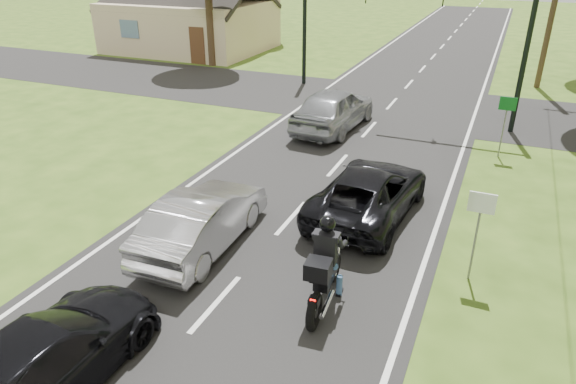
% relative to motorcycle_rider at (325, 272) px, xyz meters
% --- Properties ---
extents(ground, '(140.00, 140.00, 0.00)m').
position_rel_motorcycle_rider_xyz_m(ground, '(-2.04, -0.88, -0.80)').
color(ground, '#314D15').
rests_on(ground, ground).
extents(road, '(8.00, 100.00, 0.01)m').
position_rel_motorcycle_rider_xyz_m(road, '(-2.04, 9.12, -0.79)').
color(road, black).
rests_on(road, ground).
extents(cross_road, '(60.00, 7.00, 0.01)m').
position_rel_motorcycle_rider_xyz_m(cross_road, '(-2.04, 15.12, -0.79)').
color(cross_road, black).
rests_on(cross_road, ground).
extents(motorcycle_rider, '(0.68, 2.36, 2.03)m').
position_rel_motorcycle_rider_xyz_m(motorcycle_rider, '(0.00, 0.00, 0.00)').
color(motorcycle_rider, black).
rests_on(motorcycle_rider, ground).
extents(dark_suv, '(2.59, 5.00, 1.35)m').
position_rel_motorcycle_rider_xyz_m(dark_suv, '(-0.21, 4.16, -0.11)').
color(dark_suv, black).
rests_on(dark_suv, road).
extents(silver_sedan, '(1.68, 4.40, 1.43)m').
position_rel_motorcycle_rider_xyz_m(silver_sedan, '(-3.46, 0.99, -0.07)').
color(silver_sedan, '#AEADB2').
rests_on(silver_sedan, road).
extents(silver_suv, '(2.33, 5.07, 1.68)m').
position_rel_motorcycle_rider_xyz_m(silver_suv, '(-3.41, 10.64, 0.06)').
color(silver_suv, '#909398').
rests_on(silver_suv, road).
extents(dark_car_behind, '(1.87, 4.51, 1.30)m').
position_rel_motorcycle_rider_xyz_m(dark_car_behind, '(-3.40, -3.93, -0.13)').
color(dark_car_behind, black).
rests_on(dark_car_behind, road).
extents(traffic_signal, '(6.38, 0.44, 6.00)m').
position_rel_motorcycle_rider_xyz_m(traffic_signal, '(1.29, 13.11, 3.34)').
color(traffic_signal, black).
rests_on(traffic_signal, ground).
extents(signal_pole_far, '(0.20, 0.20, 6.00)m').
position_rel_motorcycle_rider_xyz_m(signal_pole_far, '(-7.24, 17.12, 2.20)').
color(signal_pole_far, black).
rests_on(signal_pole_far, ground).
extents(sign_white, '(0.55, 0.07, 2.12)m').
position_rel_motorcycle_rider_xyz_m(sign_white, '(2.66, 2.10, 0.80)').
color(sign_white, slate).
rests_on(sign_white, ground).
extents(sign_green, '(0.55, 0.07, 2.12)m').
position_rel_motorcycle_rider_xyz_m(sign_green, '(2.86, 10.10, 0.80)').
color(sign_green, slate).
rests_on(sign_green, ground).
extents(house, '(10.20, 8.00, 4.84)m').
position_rel_motorcycle_rider_xyz_m(house, '(-18.04, 23.12, 0.97)').
color(house, '#CDB48E').
rests_on(house, ground).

